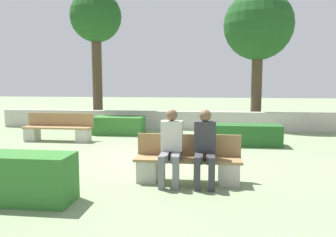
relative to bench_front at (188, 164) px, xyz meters
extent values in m
plane|color=gray|center=(-0.90, 1.70, -0.33)|extent=(60.00, 60.00, 0.00)
cube|color=#B7B2A8|center=(-0.90, 6.50, 0.02)|extent=(13.71, 0.30, 0.69)
cube|color=#937047|center=(0.00, -0.04, 0.09)|extent=(1.92, 0.44, 0.05)
cube|color=#937047|center=(0.00, 0.20, 0.32)|extent=(1.92, 0.04, 0.40)
cube|color=#B7B2A8|center=(-0.73, -0.04, -0.13)|extent=(0.36, 0.40, 0.39)
cube|color=#B7B2A8|center=(0.73, -0.04, -0.13)|extent=(0.36, 0.40, 0.39)
cube|color=#937047|center=(-4.20, 3.59, 0.09)|extent=(2.11, 0.44, 0.05)
cube|color=#937047|center=(-4.20, 3.83, 0.32)|extent=(2.11, 0.04, 0.40)
cube|color=#B7B2A8|center=(-5.03, 3.59, -0.13)|extent=(0.36, 0.40, 0.39)
cube|color=#B7B2A8|center=(-3.38, 3.59, -0.13)|extent=(0.36, 0.40, 0.39)
cube|color=slate|center=(-0.39, -0.25, 0.18)|extent=(0.14, 0.46, 0.13)
cube|color=slate|center=(-0.19, -0.25, 0.18)|extent=(0.14, 0.46, 0.13)
cube|color=slate|center=(-0.41, -0.48, -0.04)|extent=(0.11, 0.11, 0.57)
cube|color=slate|center=(-0.17, -0.48, -0.04)|extent=(0.11, 0.11, 0.57)
cube|color=beige|center=(-0.29, -0.01, 0.52)|extent=(0.38, 0.22, 0.54)
sphere|color=brown|center=(-0.29, -0.03, 0.89)|extent=(0.21, 0.21, 0.21)
cube|color=#333338|center=(0.20, -0.25, 0.18)|extent=(0.14, 0.46, 0.13)
cube|color=#333338|center=(0.40, -0.25, 0.18)|extent=(0.14, 0.46, 0.13)
cube|color=#333338|center=(0.18, -0.48, -0.04)|extent=(0.11, 0.11, 0.57)
cube|color=#333338|center=(0.42, -0.48, -0.04)|extent=(0.11, 0.11, 0.57)
cube|color=#333338|center=(0.30, -0.01, 0.52)|extent=(0.38, 0.22, 0.54)
sphere|color=brown|center=(0.30, -0.03, 0.89)|extent=(0.21, 0.21, 0.21)
cube|color=#33702D|center=(-2.70, 5.13, -0.02)|extent=(1.71, 0.85, 0.61)
cube|color=#235623|center=(1.30, 3.63, -0.03)|extent=(2.19, 0.72, 0.60)
cube|color=#33702D|center=(-2.29, -1.32, 0.04)|extent=(1.30, 0.61, 0.74)
cylinder|color=#473828|center=(-4.15, 7.18, 1.60)|extent=(0.39, 0.39, 3.84)
sphere|color=#1E4C1E|center=(-4.15, 7.18, 4.08)|extent=(2.04, 2.04, 2.04)
cylinder|color=#473828|center=(2.30, 7.94, 1.32)|extent=(0.43, 0.43, 3.30)
sphere|color=#1E4C1E|center=(2.30, 7.94, 3.73)|extent=(2.76, 2.76, 2.76)
camera|label=1|loc=(0.35, -5.80, 1.48)|focal=35.00mm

